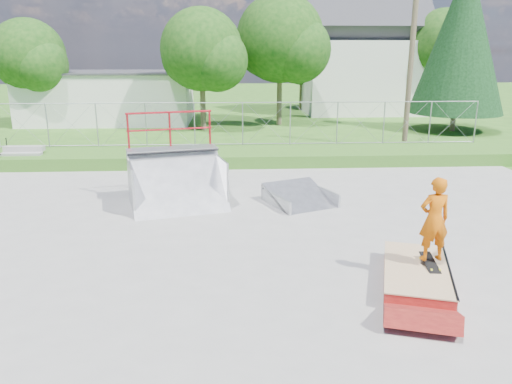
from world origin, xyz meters
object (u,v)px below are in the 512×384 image
skater (434,223)px  grind_box (416,276)px  quarter_pipe (177,162)px  flat_bank_ramp (300,196)px

skater → grind_box: bearing=10.6°
grind_box → skater: 1.08m
quarter_pipe → skater: bearing=-58.7°
flat_bank_ramp → skater: bearing=-93.9°
grind_box → flat_bank_ramp: bearing=123.4°
quarter_pipe → flat_bank_ramp: quarter_pipe is taller
quarter_pipe → skater: quarter_pipe is taller
flat_bank_ramp → skater: 5.58m
quarter_pipe → grind_box: bearing=-60.7°
flat_bank_ramp → skater: skater is taller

